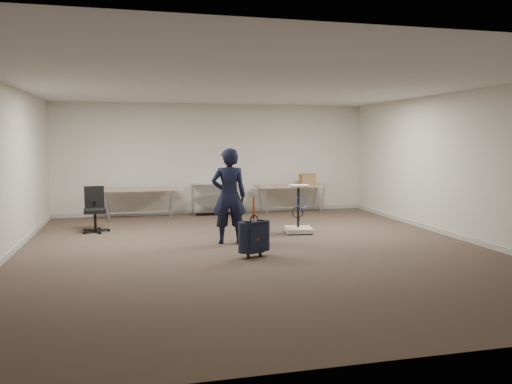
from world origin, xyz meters
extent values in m
plane|color=#413527|center=(0.00, 0.00, 0.00)|extent=(9.00, 9.00, 0.00)
plane|color=beige|center=(0.00, 4.50, 1.40)|extent=(8.00, 0.00, 8.00)
plane|color=beige|center=(0.00, -4.50, 1.40)|extent=(8.00, 0.00, 8.00)
plane|color=beige|center=(4.00, 0.00, 1.40)|extent=(0.00, 9.00, 9.00)
plane|color=silver|center=(0.00, 0.00, 2.80)|extent=(8.00, 8.00, 0.00)
cube|color=#B9B6A7|center=(0.00, 4.49, 0.05)|extent=(8.00, 0.02, 0.10)
cube|color=#B9B6A7|center=(-3.99, 0.00, 0.05)|extent=(0.02, 9.00, 0.10)
cube|color=#B9B6A7|center=(3.99, 0.00, 0.05)|extent=(0.02, 9.00, 0.10)
cube|color=#907458|center=(-1.90, 3.95, 0.71)|extent=(1.80, 0.75, 0.03)
cylinder|color=gray|center=(-1.90, 3.95, 0.15)|extent=(1.50, 0.02, 0.02)
cylinder|color=gray|center=(-2.65, 3.65, 0.35)|extent=(0.13, 0.04, 0.69)
cylinder|color=gray|center=(-1.15, 3.65, 0.35)|extent=(0.13, 0.04, 0.69)
cylinder|color=gray|center=(-2.65, 4.25, 0.35)|extent=(0.13, 0.04, 0.69)
cylinder|color=gray|center=(-1.15, 4.25, 0.35)|extent=(0.13, 0.04, 0.69)
cube|color=#907458|center=(1.90, 3.95, 0.71)|extent=(1.80, 0.75, 0.03)
cylinder|color=gray|center=(1.90, 3.95, 0.15)|extent=(1.50, 0.02, 0.02)
cylinder|color=gray|center=(1.15, 3.65, 0.35)|extent=(0.13, 0.04, 0.69)
cylinder|color=gray|center=(2.65, 3.65, 0.35)|extent=(0.13, 0.04, 0.69)
cylinder|color=gray|center=(1.15, 4.25, 0.35)|extent=(0.13, 0.04, 0.69)
cylinder|color=gray|center=(2.65, 4.25, 0.35)|extent=(0.13, 0.04, 0.69)
cylinder|color=#B8BBBF|center=(-0.60, 3.98, 0.40)|extent=(0.02, 0.02, 0.80)
cylinder|color=#B8BBBF|center=(0.60, 3.98, 0.40)|extent=(0.02, 0.02, 0.80)
cylinder|color=#B8BBBF|center=(-0.60, 4.42, 0.40)|extent=(0.02, 0.02, 0.80)
cylinder|color=#B8BBBF|center=(0.60, 4.42, 0.40)|extent=(0.02, 0.02, 0.80)
cube|color=#B8BBBF|center=(0.00, 4.20, 0.10)|extent=(1.20, 0.45, 0.02)
cube|color=#B8BBBF|center=(0.00, 4.20, 0.45)|extent=(1.20, 0.45, 0.02)
cube|color=#B8BBBF|center=(0.00, 4.20, 0.78)|extent=(1.20, 0.45, 0.01)
imported|color=black|center=(-0.34, 0.65, 0.87)|extent=(0.67, 0.48, 1.75)
cube|color=black|center=(-0.14, -0.51, 0.34)|extent=(0.41, 0.31, 0.49)
cube|color=black|center=(-0.15, -0.50, 0.08)|extent=(0.35, 0.24, 0.03)
cylinder|color=black|center=(-0.25, -0.55, 0.03)|extent=(0.04, 0.07, 0.07)
cylinder|color=black|center=(-0.04, -0.48, 0.03)|extent=(0.04, 0.07, 0.07)
torus|color=black|center=(-0.14, -0.51, 0.61)|extent=(0.15, 0.07, 0.15)
cube|color=#EC3F0C|center=(-0.15, -0.50, 0.79)|extent=(0.03, 0.02, 0.38)
cylinder|color=black|center=(-2.81, 2.36, 0.04)|extent=(0.57, 0.57, 0.08)
cylinder|color=black|center=(-2.81, 2.36, 0.24)|extent=(0.06, 0.06, 0.38)
cube|color=black|center=(-2.81, 2.36, 0.44)|extent=(0.47, 0.47, 0.08)
cube|color=black|center=(-2.83, 2.57, 0.71)|extent=(0.40, 0.09, 0.45)
cube|color=beige|center=(1.23, 1.33, 0.06)|extent=(0.62, 0.62, 0.09)
cylinder|color=black|center=(1.01, 1.11, 0.02)|extent=(0.06, 0.06, 0.04)
cylinder|color=black|center=(1.23, 1.38, 0.53)|extent=(0.05, 0.05, 0.85)
cube|color=beige|center=(1.23, 1.33, 0.96)|extent=(0.42, 0.38, 0.04)
torus|color=blue|center=(1.28, 1.24, 0.64)|extent=(0.29, 0.15, 0.26)
cube|color=olive|center=(2.36, 4.04, 0.87)|extent=(0.38, 0.30, 0.28)
camera|label=1|loc=(-1.98, -8.22, 1.89)|focal=35.00mm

